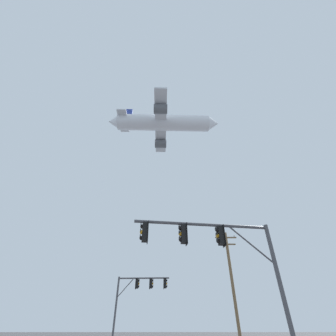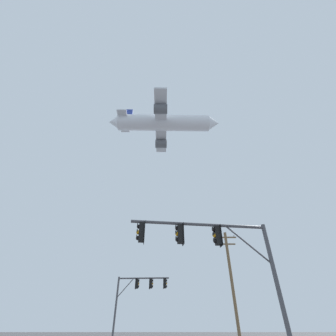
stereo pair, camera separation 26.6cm
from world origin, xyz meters
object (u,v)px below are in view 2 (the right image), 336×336
object	(u,v)px
signal_pole_far	(139,290)
utility_pole	(232,278)
signal_pole_near	(214,246)
airplane	(164,123)

from	to	relation	value
signal_pole_far	utility_pole	distance (m)	9.52
signal_pole_near	signal_pole_far	xyz separation A→B (m)	(-5.22, 15.49, -0.02)
signal_pole_near	signal_pole_far	world-z (taller)	signal_pole_far
utility_pole	airplane	world-z (taller)	airplane
signal_pole_far	airplane	bearing A→B (deg)	73.68
airplane	signal_pole_far	bearing A→B (deg)	-106.32
signal_pole_far	airplane	world-z (taller)	airplane
utility_pole	airplane	bearing A→B (deg)	124.58
utility_pole	signal_pole_far	bearing A→B (deg)	162.83
signal_pole_near	utility_pole	size ratio (longest dim) A/B	0.73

